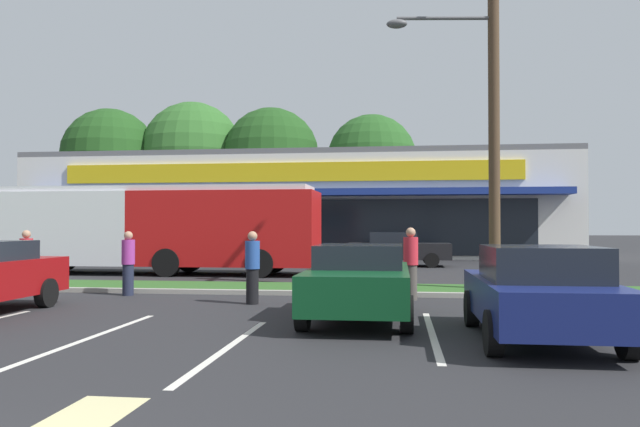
% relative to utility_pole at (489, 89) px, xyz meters
% --- Properties ---
extents(grass_median, '(56.00, 2.20, 0.12)m').
position_rel_utility_pole_xyz_m(grass_median, '(-6.06, 0.07, -5.42)').
color(grass_median, '#2D5B23').
rests_on(grass_median, ground_plane).
extents(curb_lip, '(56.00, 0.24, 0.12)m').
position_rel_utility_pole_xyz_m(curb_lip, '(-6.06, -1.15, -5.42)').
color(curb_lip, '#99968C').
rests_on(curb_lip, ground_plane).
extents(parking_stripe_1, '(0.12, 4.80, 0.01)m').
position_rel_utility_pole_xyz_m(parking_stripe_1, '(-7.32, -7.53, -5.48)').
color(parking_stripe_1, silver).
rests_on(parking_stripe_1, ground_plane).
extents(parking_stripe_2, '(0.12, 4.80, 0.01)m').
position_rel_utility_pole_xyz_m(parking_stripe_2, '(-4.91, -8.08, -5.48)').
color(parking_stripe_2, silver).
rests_on(parking_stripe_2, ground_plane).
extents(parking_stripe_3, '(0.12, 4.80, 0.01)m').
position_rel_utility_pole_xyz_m(parking_stripe_3, '(-1.86, -6.51, -5.48)').
color(parking_stripe_3, silver).
rests_on(parking_stripe_3, ground_plane).
extents(lot_arrow, '(0.70, 1.60, 0.01)m').
position_rel_utility_pole_xyz_m(lot_arrow, '(-5.32, -11.59, -5.48)').
color(lot_arrow, beige).
rests_on(lot_arrow, ground_plane).
extents(storefront_building, '(31.50, 12.90, 6.05)m').
position_rel_utility_pole_xyz_m(storefront_building, '(-8.49, 21.85, -2.45)').
color(storefront_building, silver).
rests_on(storefront_building, ground_plane).
extents(tree_far_left, '(7.57, 7.57, 11.22)m').
position_rel_utility_pole_xyz_m(tree_far_left, '(-25.48, 30.18, 1.94)').
color(tree_far_left, '#473323').
rests_on(tree_far_left, ground_plane).
extents(tree_left, '(8.12, 8.12, 11.82)m').
position_rel_utility_pole_xyz_m(tree_left, '(-18.98, 31.40, 2.27)').
color(tree_left, '#473323').
rests_on(tree_left, ground_plane).
extents(tree_mid_left, '(7.54, 7.54, 11.10)m').
position_rel_utility_pole_xyz_m(tree_mid_left, '(-12.37, 30.82, 1.84)').
color(tree_mid_left, '#473323').
rests_on(tree_mid_left, ground_plane).
extents(tree_mid, '(6.84, 6.84, 10.32)m').
position_rel_utility_pole_xyz_m(tree_mid, '(-4.44, 30.43, 1.41)').
color(tree_mid, '#473323').
rests_on(tree_mid, ground_plane).
extents(utility_pole, '(3.07, 2.40, 10.27)m').
position_rel_utility_pole_xyz_m(utility_pole, '(0.00, 0.00, 0.00)').
color(utility_pole, '#4C3826').
rests_on(utility_pole, ground_plane).
extents(city_bus, '(12.26, 2.72, 3.25)m').
position_rel_utility_pole_xyz_m(city_bus, '(-11.44, 5.18, -3.72)').
color(city_bus, '#B71414').
rests_on(city_bus, ground_plane).
extents(car_0, '(1.99, 4.15, 1.48)m').
position_rel_utility_pole_xyz_m(car_0, '(-0.23, -6.97, -4.72)').
color(car_0, navy).
rests_on(car_0, ground_plane).
extents(car_2, '(4.53, 1.97, 1.51)m').
position_rel_utility_pole_xyz_m(car_2, '(-2.45, 10.80, -4.70)').
color(car_2, black).
rests_on(car_2, ground_plane).
extents(car_3, '(1.97, 4.23, 1.43)m').
position_rel_utility_pole_xyz_m(car_3, '(-3.16, -5.19, -4.73)').
color(car_3, '#0C3F1E').
rests_on(car_3, ground_plane).
extents(pedestrian_near_bench, '(0.33, 0.33, 1.66)m').
position_rel_utility_pole_xyz_m(pedestrian_near_bench, '(-9.34, -1.74, -4.65)').
color(pedestrian_near_bench, '#1E2338').
rests_on(pedestrian_near_bench, ground_plane).
extents(pedestrian_by_pole, '(0.34, 0.34, 1.68)m').
position_rel_utility_pole_xyz_m(pedestrian_by_pole, '(-12.35, -1.46, -4.64)').
color(pedestrian_by_pole, black).
rests_on(pedestrian_by_pole, ground_plane).
extents(pedestrian_mid, '(0.34, 0.34, 1.67)m').
position_rel_utility_pole_xyz_m(pedestrian_mid, '(-5.74, -3.07, -4.64)').
color(pedestrian_mid, black).
rests_on(pedestrian_mid, ground_plane).
extents(pedestrian_far, '(0.35, 0.35, 1.76)m').
position_rel_utility_pole_xyz_m(pedestrian_far, '(-2.12, -1.82, -4.60)').
color(pedestrian_far, '#47423D').
rests_on(pedestrian_far, ground_plane).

